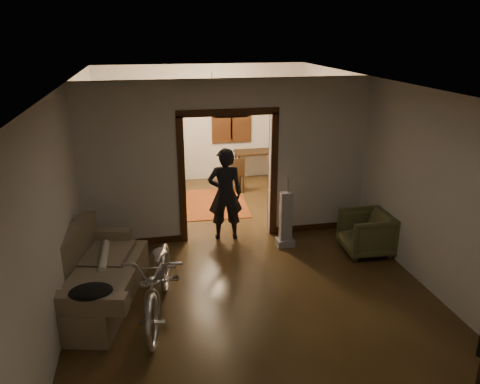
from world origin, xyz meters
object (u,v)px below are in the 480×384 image
object	(u,v)px
sofa	(95,270)
armchair	(366,233)
person	(225,194)
locker	(146,157)
bicycle	(160,279)
desk	(255,166)

from	to	relation	value
sofa	armchair	distance (m)	4.33
sofa	person	xyz separation A→B (m)	(2.08, 1.70, 0.35)
person	locker	size ratio (longest dim) A/B	1.04
armchair	bicycle	bearing A→B (deg)	-68.76
armchair	desk	size ratio (longest dim) A/B	0.79
armchair	locker	world-z (taller)	locker
person	desk	world-z (taller)	person
bicycle	person	bearing A→B (deg)	69.66
person	locker	world-z (taller)	person
bicycle	armchair	distance (m)	3.63
bicycle	desk	world-z (taller)	bicycle
sofa	bicycle	world-z (taller)	bicycle
bicycle	desk	xyz separation A→B (m)	(2.53, 5.40, -0.16)
locker	desk	bearing A→B (deg)	2.17
locker	desk	world-z (taller)	locker
sofa	bicycle	size ratio (longest dim) A/B	1.04
sofa	person	bearing A→B (deg)	53.30
sofa	armchair	world-z (taller)	sofa
bicycle	locker	distance (m)	5.18
sofa	desk	bearing A→B (deg)	69.49
bicycle	desk	bearing A→B (deg)	73.84
bicycle	person	size ratio (longest dim) A/B	1.20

